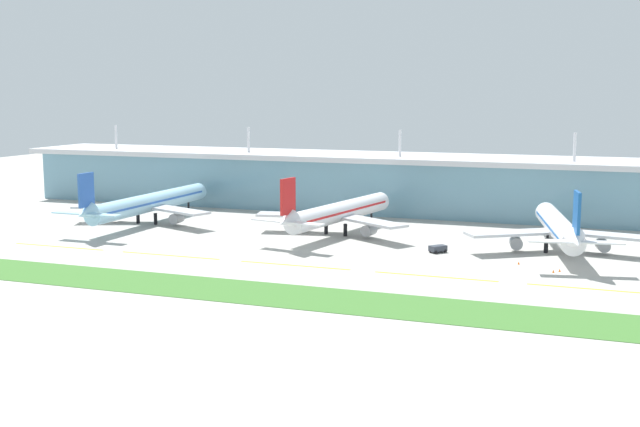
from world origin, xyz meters
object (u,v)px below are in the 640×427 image
object	(u,v)px
airliner_far	(559,228)
safety_cone_nose_front	(553,271)
airliner_middle	(338,212)
safety_cone_right_wingtip	(519,263)
pushback_tug	(438,248)
airliner_near	(149,203)
safety_cone_left_wingtip	(560,270)

from	to	relation	value
airliner_far	safety_cone_nose_front	size ratio (longest dim) A/B	85.57
airliner_middle	safety_cone_nose_front	size ratio (longest dim) A/B	89.40
airliner_far	safety_cone_right_wingtip	distance (m)	21.31
airliner_middle	safety_cone_right_wingtip	bearing A→B (deg)	-23.92
pushback_tug	safety_cone_nose_front	distance (m)	32.71
airliner_near	airliner_far	world-z (taller)	same
airliner_near	safety_cone_left_wingtip	world-z (taller)	airliner_near
safety_cone_nose_front	airliner_far	bearing A→B (deg)	91.29
safety_cone_left_wingtip	safety_cone_right_wingtip	size ratio (longest dim) A/B	1.00
airliner_far	safety_cone_left_wingtip	xyz separation A→B (m)	(1.88, -23.72, -6.09)
airliner_middle	airliner_far	world-z (taller)	same
airliner_far	airliner_near	bearing A→B (deg)	178.38
airliner_far	pushback_tug	bearing A→B (deg)	-158.73
pushback_tug	safety_cone_right_wingtip	xyz separation A→B (m)	(21.20, -7.53, -0.75)
airliner_far	airliner_middle	bearing A→B (deg)	175.29
safety_cone_left_wingtip	pushback_tug	bearing A→B (deg)	158.15
airliner_far	safety_cone_right_wingtip	world-z (taller)	airliner_far
airliner_middle	safety_cone_nose_front	distance (m)	69.58
pushback_tug	airliner_near	bearing A→B (deg)	171.15
airliner_near	airliner_far	xyz separation A→B (m)	(124.28, -3.51, -0.01)
airliner_middle	airliner_far	distance (m)	62.01
airliner_near	airliner_middle	distance (m)	62.49
airliner_near	safety_cone_nose_front	bearing A→B (deg)	-12.93
safety_cone_right_wingtip	airliner_near	bearing A→B (deg)	169.13
airliner_near	safety_cone_right_wingtip	world-z (taller)	airliner_near
safety_cone_nose_front	safety_cone_right_wingtip	world-z (taller)	same
safety_cone_left_wingtip	airliner_near	bearing A→B (deg)	167.82
airliner_near	airliner_far	size ratio (longest dim) A/B	1.20
airliner_near	airliner_middle	xyz separation A→B (m)	(62.47, 1.57, -0.01)
airliner_far	safety_cone_right_wingtip	bearing A→B (deg)	-112.64
airliner_near	pushback_tug	size ratio (longest dim) A/B	14.65
safety_cone_left_wingtip	safety_cone_nose_front	size ratio (longest dim) A/B	1.00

